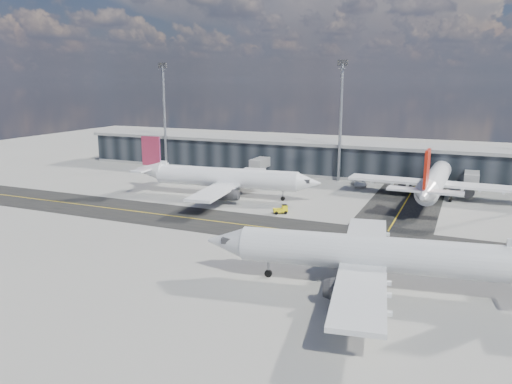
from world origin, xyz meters
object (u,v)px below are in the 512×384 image
airliner_redtail (435,180)px  baggage_tug (282,209)px  service_van (359,182)px  airliner_af (223,178)px  airliner_near (379,255)px

airliner_redtail → baggage_tug: size_ratio=14.69×
airliner_redtail → service_van: (-17.19, 7.64, -3.31)m
baggage_tug → service_van: service_van is taller
airliner_af → service_van: 33.07m
baggage_tug → service_van: 31.48m
airliner_af → baggage_tug: 18.51m
baggage_tug → airliner_af: bearing=-147.5°
airliner_near → baggage_tug: airliner_near is taller
service_van → airliner_redtail: bearing=-44.7°
airliner_redtail → baggage_tug: (-25.15, -22.81, -3.34)m
service_van → airliner_near: bearing=-96.7°
baggage_tug → airliner_near: bearing=8.6°
airliner_near → baggage_tug: size_ratio=14.64×
airliner_near → service_van: bearing=4.7°
baggage_tug → service_van: size_ratio=0.47×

